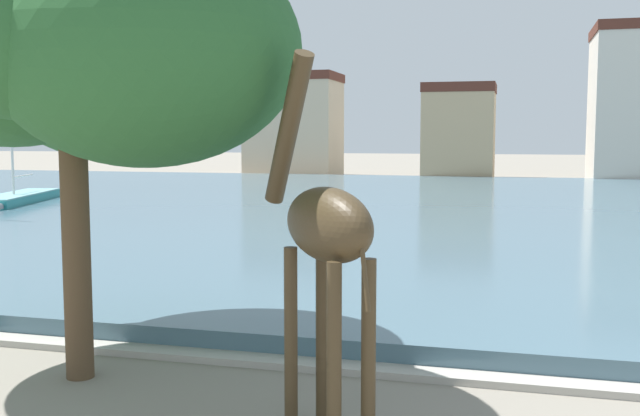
{
  "coord_description": "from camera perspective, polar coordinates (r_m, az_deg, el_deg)",
  "views": [
    {
      "loc": [
        6.12,
        -2.67,
        3.78
      ],
      "look_at": [
        1.97,
        12.85,
        2.2
      ],
      "focal_mm": 41.47,
      "sensor_mm": 36.0,
      "label": 1
    }
  ],
  "objects": [
    {
      "name": "shade_tree",
      "position": [
        12.27,
        -17.66,
        11.53
      ],
      "size": [
        7.08,
        6.39,
        6.89
      ],
      "color": "brown",
      "rests_on": "ground"
    },
    {
      "name": "townhouse_narrow_midrow",
      "position": [
        64.03,
        10.67,
        5.79
      ],
      "size": [
        5.98,
        5.4,
        8.12
      ],
      "color": "tan",
      "rests_on": "ground"
    },
    {
      "name": "harbor_water",
      "position": [
        37.16,
        5.42,
        0.1
      ],
      "size": [
        90.82,
        49.92,
        0.44
      ],
      "primitive_type": "cube",
      "color": "#476675",
      "rests_on": "ground"
    },
    {
      "name": "quay_edge_coping",
      "position": [
        13.35,
        -13.23,
        -10.71
      ],
      "size": [
        90.82,
        0.5,
        0.12
      ],
      "primitive_type": "cube",
      "color": "#ADA89E",
      "rests_on": "ground"
    },
    {
      "name": "townhouse_tall_gabled",
      "position": [
        70.02,
        -2.02,
        6.46
      ],
      "size": [
        8.44,
        6.24,
        9.56
      ],
      "color": "#C6B293",
      "rests_on": "ground"
    },
    {
      "name": "giraffe_statue",
      "position": [
        9.0,
        0.17,
        -1.8
      ],
      "size": [
        2.26,
        2.47,
        5.13
      ],
      "color": "#42331E",
      "rests_on": "ground"
    },
    {
      "name": "sailboat_teal",
      "position": [
        39.17,
        -22.64,
        0.32
      ],
      "size": [
        4.05,
        8.72,
        6.14
      ],
      "color": "teal",
      "rests_on": "ground"
    }
  ]
}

